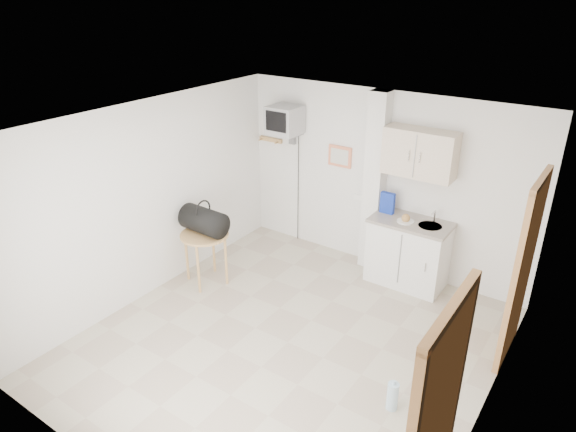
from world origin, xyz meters
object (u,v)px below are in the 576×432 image
Objects in this scene: crt_television at (285,121)px; round_table at (205,240)px; duffel_bag at (204,221)px; water_bottle at (393,396)px.

round_table is at bearing -97.29° from crt_television.
round_table is 1.15× the size of duffel_bag.
crt_television is at bearing 82.71° from round_table.
crt_television is 2.05m from round_table.
duffel_bag is (-0.22, -1.53, -1.04)m from crt_television.
round_table is at bearing 166.96° from water_bottle.
round_table is 0.27m from duffel_bag.
round_table is (-0.20, -1.57, -1.31)m from crt_television.
crt_television reaches higher than water_bottle.
duffel_bag is (-0.02, 0.03, 0.27)m from round_table.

